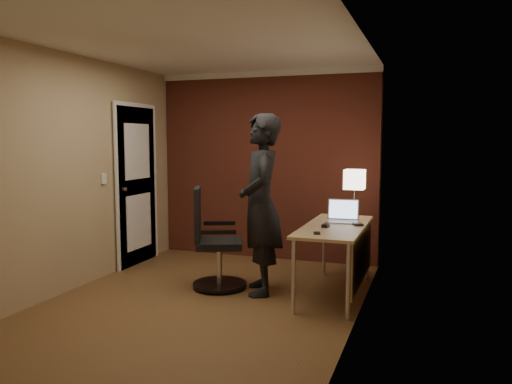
{
  "coord_description": "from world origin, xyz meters",
  "views": [
    {
      "loc": [
        2.09,
        -4.38,
        1.61
      ],
      "look_at": [
        0.35,
        0.55,
        1.05
      ],
      "focal_mm": 35.0,
      "sensor_mm": 36.0,
      "label": 1
    }
  ],
  "objects_px": {
    "office_chair": "(213,245)",
    "person": "(261,204)",
    "desk_lamp": "(355,180)",
    "laptop": "(343,216)",
    "mouse": "(326,226)",
    "wallet": "(358,224)",
    "desk": "(342,238)",
    "phone": "(317,233)"
  },
  "relations": [
    {
      "from": "office_chair",
      "to": "person",
      "type": "height_order",
      "value": "person"
    },
    {
      "from": "desk_lamp",
      "to": "office_chair",
      "type": "relative_size",
      "value": 0.5
    },
    {
      "from": "office_chair",
      "to": "person",
      "type": "distance_m",
      "value": 0.7
    },
    {
      "from": "laptop",
      "to": "mouse",
      "type": "distance_m",
      "value": 0.42
    },
    {
      "from": "wallet",
      "to": "person",
      "type": "xyz_separation_m",
      "value": [
        -0.96,
        -0.25,
        0.19
      ]
    },
    {
      "from": "laptop",
      "to": "person",
      "type": "relative_size",
      "value": 0.19
    },
    {
      "from": "desk",
      "to": "desk_lamp",
      "type": "xyz_separation_m",
      "value": [
        0.02,
        0.63,
        0.55
      ]
    },
    {
      "from": "desk_lamp",
      "to": "laptop",
      "type": "distance_m",
      "value": 0.52
    },
    {
      "from": "desk",
      "to": "laptop",
      "type": "height_order",
      "value": "laptop"
    },
    {
      "from": "desk_lamp",
      "to": "office_chair",
      "type": "xyz_separation_m",
      "value": [
        -1.37,
        -0.84,
        -0.67
      ]
    },
    {
      "from": "wallet",
      "to": "mouse",
      "type": "bearing_deg",
      "value": -142.13
    },
    {
      "from": "mouse",
      "to": "person",
      "type": "bearing_deg",
      "value": -173.06
    },
    {
      "from": "desk",
      "to": "person",
      "type": "distance_m",
      "value": 0.9
    },
    {
      "from": "person",
      "to": "phone",
      "type": "bearing_deg",
      "value": 40.72
    },
    {
      "from": "phone",
      "to": "desk_lamp",
      "type": "bearing_deg",
      "value": 66.99
    },
    {
      "from": "desk",
      "to": "wallet",
      "type": "relative_size",
      "value": 13.64
    },
    {
      "from": "desk_lamp",
      "to": "laptop",
      "type": "relative_size",
      "value": 1.53
    },
    {
      "from": "desk",
      "to": "phone",
      "type": "height_order",
      "value": "phone"
    },
    {
      "from": "laptop",
      "to": "office_chair",
      "type": "height_order",
      "value": "office_chair"
    },
    {
      "from": "office_chair",
      "to": "person",
      "type": "relative_size",
      "value": 0.57
    },
    {
      "from": "desk_lamp",
      "to": "wallet",
      "type": "height_order",
      "value": "desk_lamp"
    },
    {
      "from": "laptop",
      "to": "desk_lamp",
      "type": "bearing_deg",
      "value": 80.41
    },
    {
      "from": "phone",
      "to": "mouse",
      "type": "bearing_deg",
      "value": 74.1
    },
    {
      "from": "desk",
      "to": "wallet",
      "type": "bearing_deg",
      "value": 25.86
    },
    {
      "from": "desk_lamp",
      "to": "mouse",
      "type": "distance_m",
      "value": 0.89
    },
    {
      "from": "laptop",
      "to": "office_chair",
      "type": "relative_size",
      "value": 0.33
    },
    {
      "from": "desk_lamp",
      "to": "mouse",
      "type": "height_order",
      "value": "desk_lamp"
    },
    {
      "from": "office_chair",
      "to": "mouse",
      "type": "bearing_deg",
      "value": 2.57
    },
    {
      "from": "laptop",
      "to": "wallet",
      "type": "bearing_deg",
      "value": -44.65
    },
    {
      "from": "laptop",
      "to": "wallet",
      "type": "relative_size",
      "value": 3.18
    },
    {
      "from": "wallet",
      "to": "person",
      "type": "distance_m",
      "value": 1.01
    },
    {
      "from": "mouse",
      "to": "phone",
      "type": "relative_size",
      "value": 0.87
    },
    {
      "from": "mouse",
      "to": "laptop",
      "type": "bearing_deg",
      "value": 80.67
    },
    {
      "from": "desk_lamp",
      "to": "office_chair",
      "type": "distance_m",
      "value": 1.74
    },
    {
      "from": "desk_lamp",
      "to": "phone",
      "type": "bearing_deg",
      "value": -98.68
    },
    {
      "from": "phone",
      "to": "person",
      "type": "relative_size",
      "value": 0.06
    },
    {
      "from": "desk",
      "to": "laptop",
      "type": "bearing_deg",
      "value": 98.55
    },
    {
      "from": "desk",
      "to": "office_chair",
      "type": "height_order",
      "value": "office_chair"
    },
    {
      "from": "wallet",
      "to": "office_chair",
      "type": "bearing_deg",
      "value": -169.47
    },
    {
      "from": "mouse",
      "to": "person",
      "type": "height_order",
      "value": "person"
    },
    {
      "from": "desk",
      "to": "desk_lamp",
      "type": "relative_size",
      "value": 2.8
    },
    {
      "from": "desk",
      "to": "person",
      "type": "bearing_deg",
      "value": -167.57
    }
  ]
}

